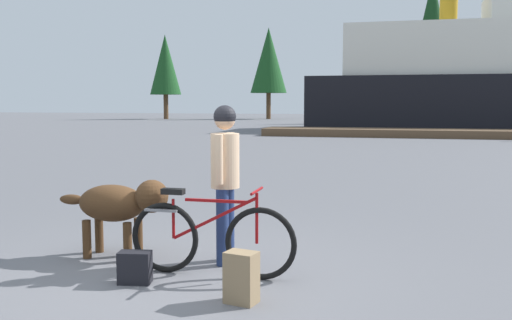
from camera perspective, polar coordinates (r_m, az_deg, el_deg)
name	(u,v)px	position (r m, az deg, el deg)	size (l,w,h in m)	color
ground_plane	(169,279)	(6.02, -8.73, -11.71)	(160.00, 160.00, 0.00)	slate
bicycle	(210,238)	(5.97, -4.59, -7.80)	(1.80, 0.44, 0.93)	black
person_cyclist	(225,168)	(6.32, -3.12, -0.81)	(0.32, 0.53, 1.77)	navy
dog	(120,204)	(6.79, -13.50, -4.32)	(1.38, 0.51, 0.93)	#472D19
backpack	(241,277)	(5.22, -1.47, -11.70)	(0.28, 0.20, 0.47)	#8C7251
handbag_pannier	(135,267)	(5.90, -12.06, -10.50)	(0.32, 0.18, 0.32)	black
dock_pier	(405,133)	(30.69, 14.73, 2.65)	(14.82, 2.64, 0.40)	brown
ferry_boat	(493,80)	(39.23, 22.65, 7.42)	(22.54, 8.23, 9.00)	black
pine_tree_far_left	(165,65)	(61.53, -9.09, 9.39)	(3.27, 3.27, 8.87)	#4C331E
pine_tree_center	(432,33)	(53.22, 17.21, 12.09)	(4.04, 4.04, 12.81)	#4C331E
pine_tree_mid_back	(269,61)	(61.01, 1.27, 9.94)	(3.86, 3.86, 9.62)	#4C331E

